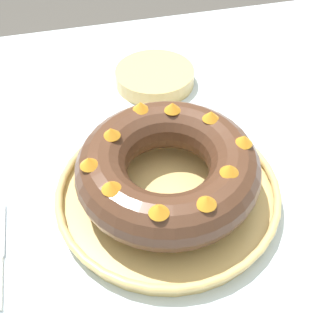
{
  "coord_description": "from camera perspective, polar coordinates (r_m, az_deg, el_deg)",
  "views": [
    {
      "loc": [
        -0.13,
        -0.37,
        1.25
      ],
      "look_at": [
        -0.03,
        0.01,
        0.83
      ],
      "focal_mm": 42.0,
      "sensor_mm": 36.0,
      "label": 1
    }
  ],
  "objects": [
    {
      "name": "dining_table",
      "position": [
        0.7,
        2.68,
        -8.94
      ],
      "size": [
        1.27,
        1.22,
        0.76
      ],
      "color": "silver",
      "rests_on": "ground_plane"
    },
    {
      "name": "serving_dish",
      "position": [
        0.62,
        0.0,
        -3.35
      ],
      "size": [
        0.35,
        0.35,
        0.03
      ],
      "color": "tan",
      "rests_on": "dining_table"
    },
    {
      "name": "bundt_cake",
      "position": [
        0.58,
        -0.0,
        0.04
      ],
      "size": [
        0.27,
        0.27,
        0.09
      ],
      "color": "#4C2D1E",
      "rests_on": "serving_dish"
    },
    {
      "name": "side_bowl",
      "position": [
        0.85,
        -1.92,
        13.09
      ],
      "size": [
        0.17,
        0.17,
        0.03
      ],
      "primitive_type": "cylinder",
      "color": "tan",
      "rests_on": "dining_table"
    }
  ]
}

